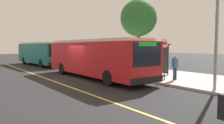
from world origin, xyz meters
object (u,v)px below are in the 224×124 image
(transit_bus_main, at_px, (95,57))
(route_sign_post, at_px, (165,54))
(waiting_bench, at_px, (150,68))
(pedestrian_commuter, at_px, (175,66))
(transit_bus_second, at_px, (41,53))

(transit_bus_main, height_order, route_sign_post, same)
(transit_bus_main, xyz_separation_m, waiting_bench, (1.52, 4.50, -0.98))
(transit_bus_main, bearing_deg, pedestrian_commuter, 35.41)
(transit_bus_second, distance_m, waiting_bench, 15.70)
(transit_bus_main, relative_size, waiting_bench, 7.18)
(waiting_bench, bearing_deg, route_sign_post, -29.57)
(waiting_bench, bearing_deg, pedestrian_commuter, -16.92)
(pedestrian_commuter, bearing_deg, route_sign_post, -114.59)
(transit_bus_second, relative_size, waiting_bench, 6.63)
(transit_bus_second, height_order, route_sign_post, same)
(route_sign_post, distance_m, pedestrian_commuter, 1.14)
(transit_bus_main, bearing_deg, transit_bus_second, 179.39)
(route_sign_post, bearing_deg, transit_bus_second, -171.73)
(transit_bus_second, bearing_deg, transit_bus_main, -0.61)
(route_sign_post, bearing_deg, pedestrian_commuter, 65.41)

